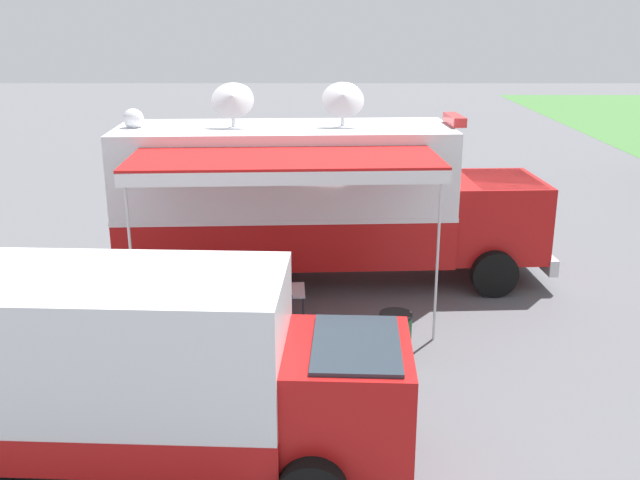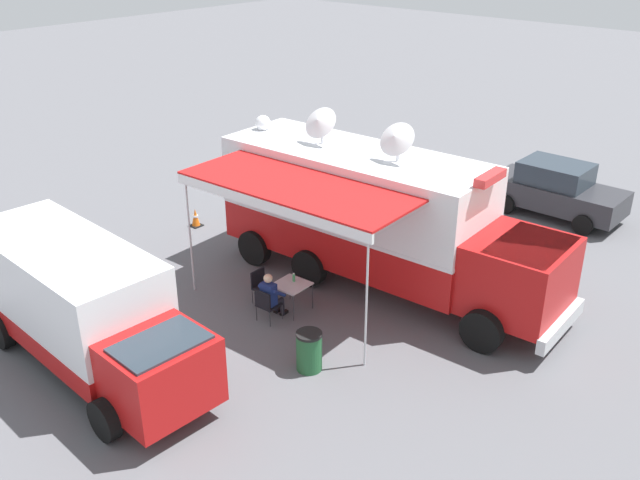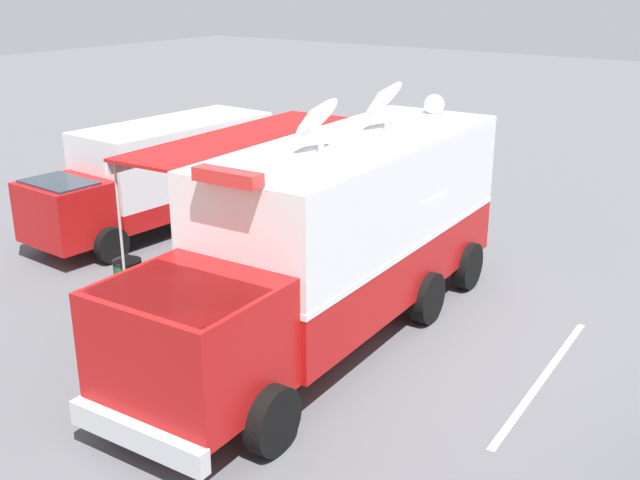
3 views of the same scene
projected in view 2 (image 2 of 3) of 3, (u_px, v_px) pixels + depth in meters
name	position (u px, v px, depth m)	size (l,w,h in m)	color
ground_plane	(353.00, 273.00, 19.17)	(100.00, 100.00, 0.00)	#5B5B60
lot_stripe	(435.00, 232.00, 21.65)	(0.12, 4.80, 0.01)	silver
command_truck	(377.00, 215.00, 17.90)	(5.25, 9.60, 4.53)	#B71414
folding_table	(291.00, 286.00, 17.10)	(0.84, 0.84, 0.73)	silver
water_bottle	(294.00, 277.00, 17.17)	(0.07, 0.07, 0.22)	#3F9959
folding_chair_at_table	(266.00, 303.00, 16.67)	(0.50, 0.50, 0.87)	black
folding_chair_beside_table	(261.00, 284.00, 17.54)	(0.50, 0.50, 0.87)	black
seated_responder	(271.00, 295.00, 16.75)	(0.68, 0.57, 1.25)	navy
trash_bin	(309.00, 351.00, 14.94)	(0.57, 0.57, 0.91)	#235B33
traffic_cone	(196.00, 218.00, 21.96)	(0.36, 0.36, 0.58)	black
support_truck	(82.00, 307.00, 14.78)	(2.59, 6.89, 2.70)	white
car_behind_truck	(556.00, 189.00, 22.54)	(2.03, 4.21, 1.76)	#2D2D33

